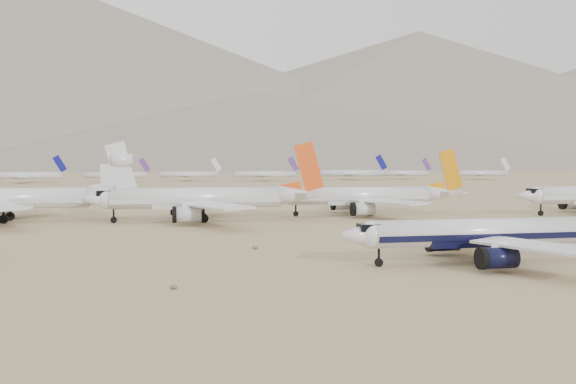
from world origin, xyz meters
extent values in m
plane|color=#9A815A|center=(0.00, 0.00, 0.00)|extent=(7000.00, 7000.00, 0.00)
cylinder|color=silver|center=(-1.57, -5.43, 4.34)|extent=(31.93, 3.77, 3.77)
cube|color=black|center=(-1.57, -5.43, 3.87)|extent=(31.29, 3.83, 0.85)
sphere|color=silver|center=(-17.53, -5.43, 4.34)|extent=(3.77, 3.77, 3.77)
cube|color=black|center=(-18.10, -5.43, 5.38)|extent=(2.64, 2.45, 0.94)
cube|color=silver|center=(0.89, -16.63, 3.68)|extent=(12.33, 19.43, 0.59)
cylinder|color=black|center=(-3.34, -13.28, 1.98)|extent=(4.43, 2.72, 2.72)
cube|color=silver|center=(0.89, 5.77, 3.68)|extent=(12.33, 19.43, 0.59)
cylinder|color=black|center=(-3.34, 2.42, 1.98)|extent=(4.43, 2.72, 2.72)
cylinder|color=black|center=(-16.59, -5.43, 0.57)|extent=(1.13, 0.47, 1.13)
cylinder|color=black|center=(-0.24, -8.07, 0.79)|extent=(1.58, 0.94, 1.58)
cylinder|color=black|center=(-0.24, -2.79, 0.79)|extent=(1.58, 0.94, 1.58)
sphere|color=silver|center=(48.59, 58.87, 5.19)|extent=(4.51, 4.51, 4.51)
cube|color=black|center=(47.91, 58.87, 6.43)|extent=(3.16, 2.93, 1.13)
cylinder|color=silver|center=(65.14, 68.08, 2.37)|extent=(5.17, 3.25, 3.25)
cylinder|color=black|center=(49.72, 58.87, 0.68)|extent=(1.35, 0.56, 1.35)
cylinder|color=silver|center=(5.44, 70.03, 5.06)|extent=(36.19, 4.40, 4.40)
cube|color=silver|center=(5.44, 70.03, 4.51)|extent=(35.46, 4.46, 0.99)
sphere|color=silver|center=(-12.66, 70.03, 5.06)|extent=(4.40, 4.40, 4.40)
cube|color=black|center=(-13.31, 70.03, 6.27)|extent=(3.08, 2.86, 1.10)
cone|color=silver|center=(27.81, 70.03, 5.39)|extent=(9.05, 4.40, 4.40)
cube|color=silver|center=(8.23, 57.28, 4.29)|extent=(13.98, 22.02, 0.68)
cube|color=silver|center=(29.56, 65.85, 5.94)|extent=(5.74, 7.51, 0.26)
cylinder|color=silver|center=(3.43, 61.08, 2.30)|extent=(5.03, 3.17, 3.17)
cube|color=silver|center=(8.23, 82.79, 4.29)|extent=(13.98, 22.02, 0.68)
cube|color=silver|center=(29.56, 74.21, 5.94)|extent=(5.74, 7.51, 0.26)
cylinder|color=silver|center=(3.43, 78.99, 2.30)|extent=(5.03, 3.17, 3.17)
cube|color=orange|center=(30.32, 70.03, 11.65)|extent=(6.86, 0.35, 11.30)
cylinder|color=black|center=(-11.56, 70.03, 0.66)|extent=(1.32, 0.55, 1.32)
cylinder|color=black|center=(6.95, 66.95, 0.92)|extent=(1.85, 1.10, 1.85)
cylinder|color=black|center=(6.95, 73.11, 0.92)|extent=(1.85, 1.10, 1.85)
cylinder|color=silver|center=(-37.00, 61.98, 5.50)|extent=(39.15, 4.79, 4.79)
cube|color=silver|center=(-37.00, 61.98, 4.91)|extent=(38.37, 4.86, 1.08)
sphere|color=silver|center=(-56.58, 61.98, 5.50)|extent=(4.79, 4.79, 4.79)
cube|color=black|center=(-57.30, 61.98, 6.82)|extent=(3.35, 3.11, 1.20)
cone|color=silver|center=(-12.80, 61.98, 5.86)|extent=(9.79, 4.79, 4.79)
cube|color=silver|center=(-33.98, 48.16, 4.67)|extent=(15.12, 23.83, 0.74)
cube|color=silver|center=(-10.90, 57.45, 6.46)|extent=(6.21, 8.13, 0.29)
cylinder|color=silver|center=(-39.18, 52.27, 2.51)|extent=(5.44, 3.45, 3.45)
cube|color=silver|center=(-33.98, 75.79, 4.67)|extent=(15.12, 23.83, 0.74)
cube|color=silver|center=(-10.90, 66.50, 6.46)|extent=(6.21, 8.13, 0.29)
cylinder|color=silver|center=(-39.18, 71.68, 2.51)|extent=(5.44, 3.45, 3.45)
cube|color=#E54D14|center=(-10.09, 61.98, 12.65)|extent=(7.42, 0.38, 12.23)
cylinder|color=black|center=(-55.38, 61.98, 0.72)|extent=(1.44, 0.60, 1.44)
cylinder|color=black|center=(-35.37, 58.63, 1.00)|extent=(2.01, 1.20, 2.01)
cylinder|color=black|center=(-35.37, 65.33, 1.00)|extent=(2.01, 1.20, 2.01)
cone|color=silver|center=(-56.75, 69.32, 5.79)|extent=(9.87, 4.73, 4.73)
cube|color=silver|center=(-54.83, 64.77, 6.38)|extent=(6.27, 8.20, 0.28)
cube|color=silver|center=(-78.11, 83.21, 4.61)|extent=(15.25, 24.04, 0.74)
cube|color=silver|center=(-54.83, 73.87, 6.38)|extent=(6.27, 8.20, 0.28)
cube|color=silver|center=(-54.01, 69.32, 12.62)|extent=(7.49, 0.38, 12.33)
cylinder|color=silver|center=(-53.74, 69.32, 14.14)|extent=(4.94, 3.06, 3.06)
cylinder|color=black|center=(-79.52, 66.01, 0.99)|extent=(1.99, 1.18, 1.99)
cylinder|color=black|center=(-79.52, 72.63, 0.99)|extent=(1.99, 1.18, 1.99)
cylinder|color=silver|center=(-121.70, 314.21, 4.46)|extent=(41.75, 4.13, 4.13)
cube|color=navy|center=(-102.06, 314.21, 11.44)|extent=(8.32, 0.41, 10.47)
cube|color=silver|center=(-121.70, 303.40, 3.84)|extent=(11.00, 19.22, 0.41)
cube|color=silver|center=(-121.70, 325.02, 3.84)|extent=(11.00, 19.22, 0.41)
cylinder|color=silver|center=(-70.55, 322.98, 4.25)|extent=(37.36, 3.69, 3.69)
cube|color=#5B317C|center=(-52.97, 322.98, 10.49)|extent=(7.44, 0.37, 9.37)
cube|color=silver|center=(-70.55, 313.31, 3.69)|extent=(9.84, 17.20, 0.37)
cube|color=silver|center=(-70.55, 332.65, 3.69)|extent=(9.84, 17.20, 0.37)
cylinder|color=silver|center=(-25.38, 329.00, 4.26)|extent=(37.55, 3.71, 3.71)
cube|color=silver|center=(-7.71, 329.00, 10.53)|extent=(7.48, 0.37, 9.42)
cube|color=silver|center=(-25.38, 319.28, 3.70)|extent=(9.89, 17.29, 0.37)
cube|color=silver|center=(-25.38, 338.72, 3.70)|extent=(9.89, 17.29, 0.37)
cylinder|color=silver|center=(22.65, 319.58, 4.36)|extent=(39.76, 3.93, 3.93)
cube|color=#5B317C|center=(41.36, 319.58, 11.01)|extent=(7.92, 0.39, 9.97)
cube|color=silver|center=(22.65, 309.29, 3.78)|extent=(10.47, 18.30, 0.39)
cube|color=silver|center=(22.65, 329.87, 3.78)|extent=(10.47, 18.30, 0.39)
cylinder|color=silver|center=(83.91, 327.98, 4.57)|extent=(43.92, 4.34, 4.34)
cube|color=navy|center=(104.58, 327.98, 11.91)|extent=(8.75, 0.43, 11.02)
cube|color=silver|center=(83.91, 316.62, 3.92)|extent=(11.57, 20.22, 0.43)
cube|color=silver|center=(83.91, 339.35, 3.92)|extent=(11.57, 20.22, 0.43)
cylinder|color=silver|center=(122.34, 333.06, 4.23)|extent=(37.03, 3.66, 3.66)
cube|color=#5B317C|center=(139.77, 333.06, 10.42)|extent=(7.38, 0.37, 9.29)
cube|color=silver|center=(122.34, 323.48, 3.68)|extent=(9.76, 17.05, 0.37)
cube|color=silver|center=(122.34, 342.65, 3.68)|extent=(9.76, 17.05, 0.37)
cylinder|color=silver|center=(172.63, 316.43, 4.28)|extent=(38.13, 3.77, 3.77)
cube|color=silver|center=(190.58, 316.43, 10.65)|extent=(7.59, 0.38, 9.56)
cube|color=silver|center=(172.63, 306.56, 3.72)|extent=(10.04, 17.55, 0.38)
cube|color=silver|center=(172.63, 326.30, 3.72)|extent=(10.04, 17.55, 0.38)
cone|color=slate|center=(-300.00, 1690.00, 235.00)|extent=(2444.00, 2444.00, 470.00)
cone|color=slate|center=(200.00, 1480.00, 120.00)|extent=(1824.00, 1824.00, 240.00)
cone|color=slate|center=(700.00, 1660.00, 190.00)|extent=(2356.00, 2356.00, 380.00)
cone|color=slate|center=(150.00, 1100.00, 70.00)|extent=(1260.00, 1260.00, 140.00)
ellipsoid|color=brown|center=(-44.10, -14.90, 0.25)|extent=(0.84, 0.84, 0.46)
ellipsoid|color=brown|center=(-30.40, 14.40, 0.29)|extent=(0.98, 0.98, 0.54)
ellipsoid|color=brown|center=(38.10, 30.90, 0.29)|extent=(0.98, 0.98, 0.54)
camera|label=1|loc=(-45.90, -86.95, 14.60)|focal=40.00mm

